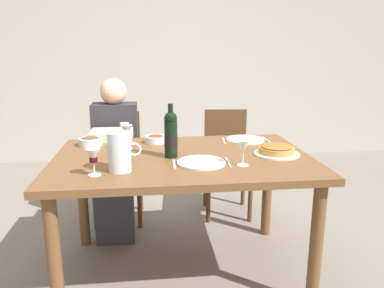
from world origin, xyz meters
TOP-DOWN VIEW (x-y plane):
  - ground_plane at (0.00, 0.00)m, footprint 8.00×8.00m
  - back_wall at (0.00, 2.64)m, footprint 8.00×0.10m
  - dining_table at (0.00, 0.00)m, footprint 1.50×1.00m
  - wine_bottle at (-0.07, -0.02)m, footprint 0.08×0.08m
  - water_pitcher at (-0.34, -0.25)m, footprint 0.17×0.12m
  - baked_tart at (0.56, -0.04)m, footprint 0.27×0.27m
  - salad_bowl at (-0.15, 0.34)m, footprint 0.14×0.14m
  - olive_bowl at (-0.58, 0.32)m, footprint 0.15×0.15m
  - wine_glass_left_diner at (-0.33, 0.19)m, footprint 0.07×0.07m
  - wine_glass_right_diner at (-0.47, -0.30)m, footprint 0.07×0.07m
  - wine_glass_centre at (0.31, -0.23)m, footprint 0.06×0.06m
  - wine_glass_spare at (-0.35, 0.31)m, footprint 0.06×0.06m
  - dinner_plate_left_setting at (0.46, 0.33)m, footprint 0.26×0.26m
  - dinner_plate_right_setting at (0.09, -0.17)m, footprint 0.27×0.27m
  - fork_left_setting at (0.31, 0.33)m, footprint 0.03×0.16m
  - knife_left_setting at (0.61, 0.33)m, footprint 0.01×0.18m
  - knife_right_setting at (0.24, -0.17)m, footprint 0.02×0.18m
  - spoon_right_setting at (-0.06, -0.17)m, footprint 0.02×0.16m
  - chair_left at (-0.45, 0.89)m, footprint 0.40×0.40m
  - diner_left at (-0.45, 0.65)m, footprint 0.34×0.50m
  - chair_right at (0.46, 0.90)m, footprint 0.43×0.43m

SIDE VIEW (x-z plane):
  - ground_plane at x=0.00m, z-range 0.00..0.00m
  - chair_left at x=-0.45m, z-range 0.06..0.93m
  - chair_right at x=0.46m, z-range 0.06..0.93m
  - diner_left at x=-0.45m, z-range 0.04..1.20m
  - dining_table at x=0.00m, z-range 0.29..1.05m
  - fork_left_setting at x=0.31m, z-range 0.76..0.76m
  - knife_left_setting at x=0.61m, z-range 0.76..0.76m
  - knife_right_setting at x=0.24m, z-range 0.76..0.76m
  - spoon_right_setting at x=-0.06m, z-range 0.76..0.76m
  - dinner_plate_left_setting at x=0.46m, z-range 0.76..0.77m
  - dinner_plate_right_setting at x=0.09m, z-range 0.76..0.77m
  - salad_bowl at x=-0.15m, z-range 0.76..0.81m
  - baked_tart at x=0.56m, z-range 0.76..0.82m
  - olive_bowl at x=-0.58m, z-range 0.76..0.82m
  - water_pitcher at x=-0.34m, z-range 0.75..0.95m
  - wine_glass_right_diner at x=-0.47m, z-range 0.79..0.93m
  - wine_glass_centre at x=0.31m, z-range 0.79..0.93m
  - wine_glass_spare at x=-0.35m, z-range 0.79..0.94m
  - wine_glass_left_diner at x=-0.33m, z-range 0.79..0.95m
  - wine_bottle at x=-0.07m, z-range 0.74..1.05m
  - back_wall at x=0.00m, z-range 0.00..2.80m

